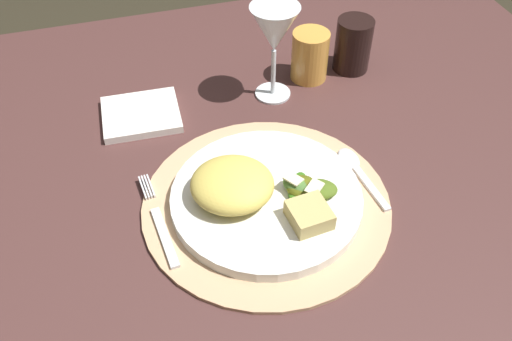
% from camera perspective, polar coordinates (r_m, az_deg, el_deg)
% --- Properties ---
extents(dining_table, '(1.17, 1.04, 0.73)m').
position_cam_1_polar(dining_table, '(0.90, 3.46, -5.40)').
color(dining_table, '#472A27').
rests_on(dining_table, ground).
extents(placemat, '(0.34, 0.34, 0.01)m').
position_cam_1_polar(placemat, '(0.76, 1.07, -3.46)').
color(placemat, tan).
rests_on(placemat, dining_table).
extents(dinner_plate, '(0.26, 0.26, 0.02)m').
position_cam_1_polar(dinner_plate, '(0.75, 1.09, -2.88)').
color(dinner_plate, silver).
rests_on(dinner_plate, placemat).
extents(pasta_serving, '(0.14, 0.14, 0.04)m').
position_cam_1_polar(pasta_serving, '(0.73, -2.50, -1.45)').
color(pasta_serving, '#D9BF54').
rests_on(pasta_serving, dinner_plate).
extents(salad_greens, '(0.08, 0.07, 0.03)m').
position_cam_1_polar(salad_greens, '(0.74, 5.08, -1.75)').
color(salad_greens, '#515713').
rests_on(salad_greens, dinner_plate).
extents(bread_piece, '(0.05, 0.06, 0.02)m').
position_cam_1_polar(bread_piece, '(0.71, 5.58, -4.63)').
color(bread_piece, tan).
rests_on(bread_piece, dinner_plate).
extents(fork, '(0.03, 0.17, 0.00)m').
position_cam_1_polar(fork, '(0.74, -9.99, -5.43)').
color(fork, silver).
rests_on(fork, placemat).
extents(spoon, '(0.03, 0.13, 0.01)m').
position_cam_1_polar(spoon, '(0.82, 10.28, 0.37)').
color(spoon, silver).
rests_on(spoon, placemat).
extents(napkin, '(0.13, 0.11, 0.01)m').
position_cam_1_polar(napkin, '(0.92, -11.88, 5.73)').
color(napkin, white).
rests_on(napkin, dining_table).
extents(wine_glass, '(0.08, 0.08, 0.16)m').
position_cam_1_polar(wine_glass, '(0.88, 1.93, 14.24)').
color(wine_glass, silver).
rests_on(wine_glass, dining_table).
extents(amber_tumbler, '(0.06, 0.06, 0.09)m').
position_cam_1_polar(amber_tumbler, '(0.97, 5.63, 11.81)').
color(amber_tumbler, gold).
rests_on(amber_tumbler, dining_table).
extents(dark_tumbler, '(0.06, 0.06, 0.10)m').
position_cam_1_polar(dark_tumbler, '(1.00, 10.07, 12.76)').
color(dark_tumbler, black).
rests_on(dark_tumbler, dining_table).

